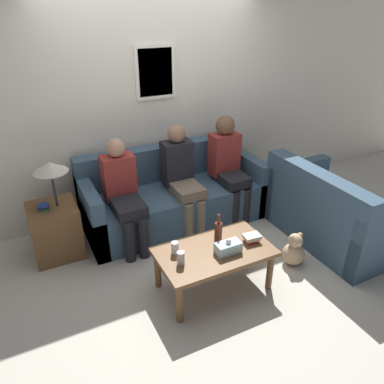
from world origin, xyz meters
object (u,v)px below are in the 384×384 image
Objects in this scene: coffee_table at (214,255)px; person_left at (123,191)px; person_middle at (182,175)px; wine_bottle at (218,232)px; drinking_glass at (175,248)px; couch_main at (174,197)px; couch_side at (332,214)px; teddy_bear at (294,251)px; person_right at (228,163)px.

person_left reaches higher than coffee_table.
wine_bottle is at bearing -96.94° from person_middle.
couch_main is at bearing 66.77° from drinking_glass.
drinking_glass reaches higher than coffee_table.
wine_bottle is at bearing -59.79° from person_left.
teddy_bear is (-0.67, -0.18, -0.16)m from couch_side.
person_right is at bearing 36.37° from couch_side.
person_left is at bearing 99.22° from drinking_glass.
person_right is 3.47× the size of teddy_bear.
drinking_glass is 1.18m from person_middle.
person_left is at bearing -175.13° from person_middle.
wine_bottle is 0.24× the size of person_right.
drinking_glass is 0.32× the size of teddy_bear.
drinking_glass is at bearing 90.42° from couch_side.
person_right reaches higher than drinking_glass.
couch_main is at bearing 50.53° from couch_side.
person_left is 3.28× the size of teddy_bear.
wine_bottle is (-0.08, -1.20, 0.23)m from couch_main.
couch_main reaches higher than drinking_glass.
couch_main and couch_side have the same top height.
couch_side is (1.41, -1.16, 0.00)m from couch_main.
person_right reaches higher than teddy_bear.
drinking_glass reaches higher than teddy_bear.
coffee_table is at bearing -18.88° from drinking_glass.
couch_side is 1.31m from person_right.
coffee_table is 1.45m from person_right.
couch_side is 12.71× the size of drinking_glass.
couch_main is at bearing 86.14° from wine_bottle.
person_middle reaches higher than drinking_glass.
person_middle is (0.13, 1.06, 0.11)m from wine_bottle.
couch_side is at bearing -39.47° from couch_main.
person_right is 1.31m from teddy_bear.
couch_main is 1.23m from wine_bottle.
coffee_table is 0.86× the size of person_middle.
couch_side reaches higher than wine_bottle.
coffee_table is at bearing 176.68° from teddy_bear.
teddy_bear is (1.40, -1.14, -0.48)m from person_left.
person_right is (1.32, 0.06, 0.05)m from person_left.
wine_bottle is at bearing 45.28° from coffee_table.
couch_main is at bearing 118.96° from teddy_bear.
drinking_glass is at bearing 172.34° from teddy_bear.
couch_main is 7.15× the size of wine_bottle.
couch_side is 1.20× the size of person_middle.
person_middle reaches higher than person_left.
wine_bottle is 2.63× the size of drinking_glass.
person_middle reaches higher than coffee_table.
couch_main is at bearing 17.16° from person_left.
person_left is at bearing -162.84° from couch_main.
person_left reaches higher than teddy_bear.
couch_main is at bearing 167.46° from person_right.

